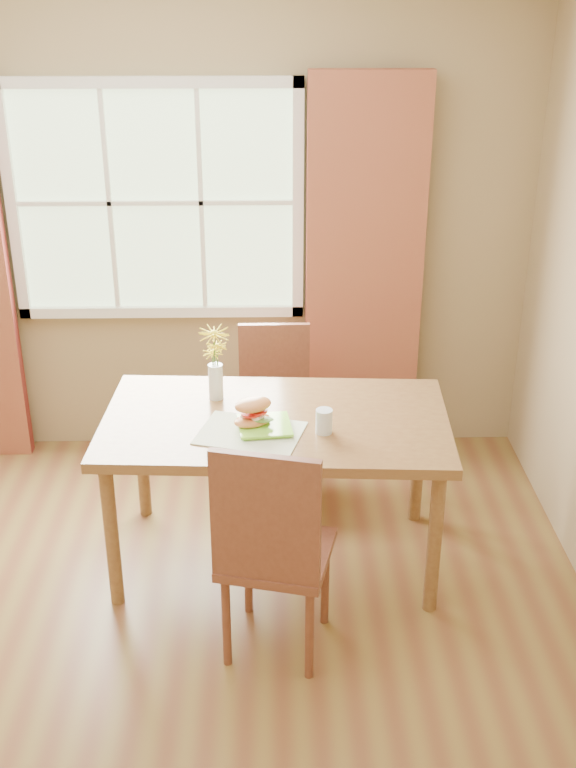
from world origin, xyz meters
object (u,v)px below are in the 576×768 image
(dining_table, at_px, (276,433))
(chair_near, at_px, (272,545))
(chair_far, at_px, (275,403))
(flower_vase, at_px, (215,357))
(water_glass, at_px, (324,422))
(croissant_sandwich, at_px, (253,412))

(dining_table, height_order, chair_near, chair_near)
(chair_far, relative_size, flower_vase, 2.57)
(dining_table, bearing_deg, water_glass, -30.99)
(croissant_sandwich, height_order, water_glass, croissant_sandwich)
(croissant_sandwich, relative_size, water_glass, 1.87)
(chair_far, bearing_deg, flower_vase, -120.90)
(croissant_sandwich, height_order, flower_vase, flower_vase)
(dining_table, relative_size, chair_near, 1.58)
(dining_table, height_order, chair_far, chair_far)
(flower_vase, bearing_deg, dining_table, -37.12)
(water_glass, distance_m, flower_vase, 0.64)
(water_glass, bearing_deg, croissant_sandwich, 171.95)
(water_glass, relative_size, flower_vase, 0.31)
(dining_table, relative_size, croissant_sandwich, 7.79)
(flower_vase, bearing_deg, chair_near, -74.09)
(chair_near, bearing_deg, dining_table, 102.00)
(chair_far, bearing_deg, chair_near, -91.44)
(chair_far, height_order, croissant_sandwich, same)
(chair_near, height_order, croissant_sandwich, chair_near)
(dining_table, xyz_separation_m, flower_vase, (-0.28, 0.22, 0.30))
(chair_far, xyz_separation_m, water_glass, (0.22, -0.85, 0.32))
(dining_table, distance_m, chair_near, 0.72)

